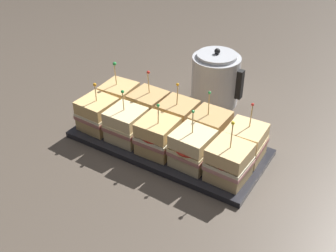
% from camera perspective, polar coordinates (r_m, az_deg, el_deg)
% --- Properties ---
extents(ground_plane, '(6.00, 6.00, 0.00)m').
position_cam_1_polar(ground_plane, '(1.29, 0.00, -2.66)').
color(ground_plane, '#4C4238').
extents(serving_platter, '(0.59, 0.26, 0.02)m').
position_cam_1_polar(serving_platter, '(1.29, 0.00, -2.34)').
color(serving_platter, '#232328').
rests_on(serving_platter, ground_plane).
extents(sandwich_front_far_left, '(0.11, 0.11, 0.16)m').
position_cam_1_polar(sandwich_front_far_left, '(1.33, -9.51, 1.63)').
color(sandwich_front_far_left, tan).
rests_on(sandwich_front_far_left, serving_platter).
extents(sandwich_front_left, '(0.11, 0.11, 0.17)m').
position_cam_1_polar(sandwich_front_left, '(1.27, -5.67, 0.19)').
color(sandwich_front_left, beige).
rests_on(sandwich_front_left, serving_platter).
extents(sandwich_front_center, '(0.11, 0.11, 0.17)m').
position_cam_1_polar(sandwich_front_center, '(1.21, -1.30, -1.44)').
color(sandwich_front_center, tan).
rests_on(sandwich_front_center, serving_platter).
extents(sandwich_front_right, '(0.11, 0.11, 0.18)m').
position_cam_1_polar(sandwich_front_right, '(1.17, 3.33, -3.05)').
color(sandwich_front_right, beige).
rests_on(sandwich_front_right, serving_platter).
extents(sandwich_front_far_right, '(0.11, 0.11, 0.18)m').
position_cam_1_polar(sandwich_front_far_right, '(1.13, 8.25, -4.91)').
color(sandwich_front_far_right, '#DBB77A').
rests_on(sandwich_front_far_right, serving_platter).
extents(sandwich_back_far_left, '(0.11, 0.11, 0.18)m').
position_cam_1_polar(sandwich_back_far_left, '(1.41, -6.59, 3.74)').
color(sandwich_back_far_left, tan).
rests_on(sandwich_back_far_left, serving_platter).
extents(sandwich_back_left, '(0.11, 0.11, 0.18)m').
position_cam_1_polar(sandwich_back_left, '(1.34, -2.69, 2.47)').
color(sandwich_back_left, tan).
rests_on(sandwich_back_left, serving_platter).
extents(sandwich_back_center, '(0.11, 0.11, 0.18)m').
position_cam_1_polar(sandwich_back_center, '(1.29, 1.34, 1.11)').
color(sandwich_back_center, tan).
rests_on(sandwich_back_center, serving_platter).
extents(sandwich_back_right, '(0.11, 0.11, 0.18)m').
position_cam_1_polar(sandwich_back_right, '(1.25, 5.69, -0.42)').
color(sandwich_back_right, tan).
rests_on(sandwich_back_right, serving_platter).
extents(sandwich_back_far_right, '(0.11, 0.11, 0.17)m').
position_cam_1_polar(sandwich_back_far_right, '(1.21, 10.44, -2.14)').
color(sandwich_back_far_right, '#DBB77A').
rests_on(sandwich_back_far_right, serving_platter).
extents(kettle_steel, '(0.19, 0.17, 0.20)m').
position_cam_1_polar(kettle_steel, '(1.48, 6.32, 6.39)').
color(kettle_steel, '#B7BABF').
rests_on(kettle_steel, ground_plane).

